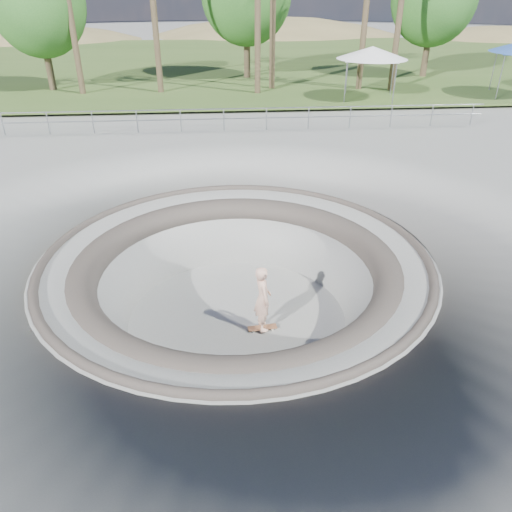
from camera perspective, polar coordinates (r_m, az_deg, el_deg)
name	(u,v)px	position (r m, az deg, el deg)	size (l,w,h in m)	color
ground	(236,257)	(13.14, -2.29, -0.12)	(180.00, 180.00, 0.00)	gray
skate_bowl	(237,314)	(14.12, -2.14, -6.62)	(14.00, 14.00, 4.10)	gray
grass_strip	(218,62)	(45.89, -4.42, 21.23)	(180.00, 36.00, 0.12)	#395421
distant_hills	(245,94)	(70.07, -1.22, 18.00)	(103.20, 45.00, 28.60)	brown
safety_railing	(224,119)	(24.16, -3.70, 15.32)	(25.00, 0.06, 1.03)	gray
skateboard	(262,328)	(13.61, 0.74, -8.19)	(0.80, 0.30, 0.08)	brown
skater	(263,298)	(13.06, 0.77, -4.88)	(0.68, 0.45, 1.86)	#EAB297
canopy_white	(372,53)	(31.02, 13.16, 21.66)	(5.45, 5.45, 2.86)	gray
bushy_tree_left	(37,4)	(35.34, -23.72, 24.88)	(5.57, 5.06, 8.03)	brown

